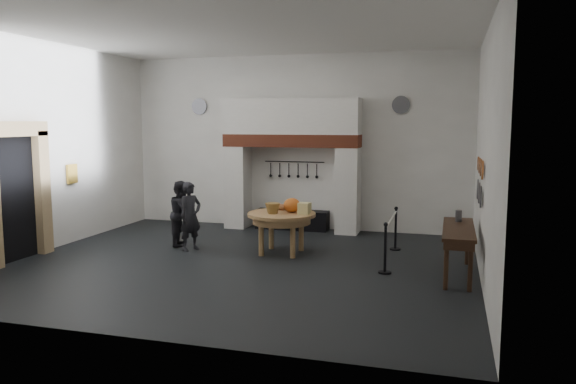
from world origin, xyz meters
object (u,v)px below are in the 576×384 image
(visitor_near, at_px, (190,216))
(barrier_post_near, at_px, (385,249))
(side_table, at_px, (459,229))
(visitor_far, at_px, (182,213))
(iron_range, at_px, (292,220))
(work_table, at_px, (282,214))
(barrier_post_far, at_px, (396,230))

(visitor_near, height_order, barrier_post_near, visitor_near)
(side_table, bearing_deg, barrier_post_near, -171.93)
(visitor_far, bearing_deg, side_table, -115.41)
(iron_range, bearing_deg, barrier_post_near, -52.34)
(work_table, relative_size, visitor_far, 0.98)
(visitor_far, height_order, side_table, visitor_far)
(barrier_post_far, bearing_deg, visitor_near, -163.55)
(visitor_far, distance_m, barrier_post_near, 4.84)
(barrier_post_near, bearing_deg, visitor_near, 170.34)
(work_table, relative_size, side_table, 0.66)
(barrier_post_far, bearing_deg, side_table, -54.77)
(work_table, height_order, barrier_post_near, barrier_post_near)
(visitor_far, distance_m, side_table, 6.06)
(work_table, height_order, barrier_post_far, barrier_post_far)
(side_table, bearing_deg, barrier_post_far, 125.23)
(iron_range, relative_size, side_table, 0.86)
(work_table, xyz_separation_m, barrier_post_far, (2.30, 1.01, -0.39))
(iron_range, height_order, work_table, work_table)
(work_table, bearing_deg, barrier_post_far, 23.62)
(visitor_near, bearing_deg, barrier_post_far, -46.38)
(visitor_far, bearing_deg, work_table, -109.68)
(barrier_post_near, relative_size, barrier_post_far, 1.00)
(iron_range, height_order, visitor_near, visitor_near)
(work_table, bearing_deg, iron_range, 100.97)
(barrier_post_far, bearing_deg, iron_range, 149.66)
(side_table, relative_size, barrier_post_near, 2.44)
(visitor_near, bearing_deg, barrier_post_near, -72.49)
(visitor_far, bearing_deg, visitor_near, -151.40)
(side_table, bearing_deg, work_table, 167.25)
(side_table, distance_m, barrier_post_near, 1.36)
(visitor_near, bearing_deg, iron_range, 0.25)
(iron_range, distance_m, visitor_near, 3.31)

